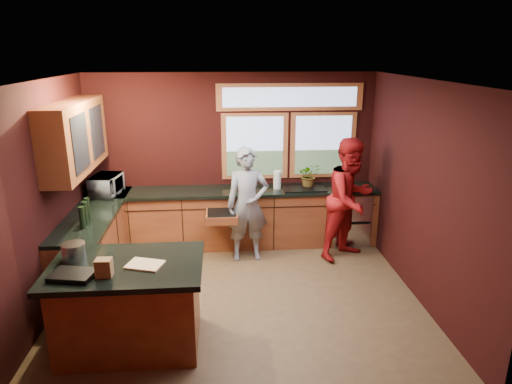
{
  "coord_description": "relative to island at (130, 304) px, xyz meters",
  "views": [
    {
      "loc": [
        -0.2,
        -5.13,
        3.03
      ],
      "look_at": [
        0.24,
        0.4,
        1.29
      ],
      "focal_mm": 32.0,
      "sensor_mm": 36.0,
      "label": 1
    }
  ],
  "objects": [
    {
      "name": "back_counter",
      "position": [
        1.38,
        2.54,
        -0.01
      ],
      "size": [
        4.5,
        0.64,
        0.93
      ],
      "color": "#5F2616",
      "rests_on": "floor"
    },
    {
      "name": "cutting_board",
      "position": [
        0.2,
        -0.05,
        0.48
      ],
      "size": [
        0.41,
        0.35,
        0.02
      ],
      "primitive_type": "cube",
      "rotation": [
        0.0,
        0.0,
        -0.31
      ],
      "color": "tan",
      "rests_on": "island"
    },
    {
      "name": "potted_plant",
      "position": [
        2.38,
        2.59,
        0.64
      ],
      "size": [
        0.34,
        0.3,
        0.38
      ],
      "primitive_type": "imported",
      "color": "#999999",
      "rests_on": "back_counter"
    },
    {
      "name": "black_tray",
      "position": [
        -0.45,
        -0.25,
        0.49
      ],
      "size": [
        0.45,
        0.35,
        0.05
      ],
      "primitive_type": "cube",
      "rotation": [
        0.0,
        0.0,
        -0.19
      ],
      "color": "black",
      "rests_on": "island"
    },
    {
      "name": "stock_pot",
      "position": [
        -0.55,
        0.15,
        0.56
      ],
      "size": [
        0.24,
        0.24,
        0.18
      ],
      "primitive_type": "cylinder",
      "color": "#B6B5BA",
      "rests_on": "island"
    },
    {
      "name": "person_grey",
      "position": [
        1.36,
        2.02,
        0.37
      ],
      "size": [
        0.64,
        0.44,
        1.7
      ],
      "primitive_type": "imported",
      "rotation": [
        0.0,
        0.0,
        0.06
      ],
      "color": "slate",
      "rests_on": "floor"
    },
    {
      "name": "person_red",
      "position": [
        2.89,
        1.97,
        0.44
      ],
      "size": [
        1.12,
        1.07,
        1.83
      ],
      "primitive_type": "imported",
      "rotation": [
        0.0,
        0.0,
        0.58
      ],
      "color": "maroon",
      "rests_on": "floor"
    },
    {
      "name": "paper_bag",
      "position": [
        -0.15,
        -0.25,
        0.56
      ],
      "size": [
        0.15,
        0.12,
        0.18
      ],
      "primitive_type": "cube",
      "rotation": [
        0.0,
        0.0,
        -0.03
      ],
      "color": "brown",
      "rests_on": "island"
    },
    {
      "name": "island",
      "position": [
        0.0,
        0.0,
        0.0
      ],
      "size": [
        1.55,
        1.05,
        0.95
      ],
      "color": "#5F2616",
      "rests_on": "floor"
    },
    {
      "name": "room_shell",
      "position": [
        0.59,
        1.17,
        1.32
      ],
      "size": [
        4.52,
        4.02,
        2.71
      ],
      "color": "black",
      "rests_on": "ground"
    },
    {
      "name": "left_counter",
      "position": [
        -0.76,
        1.69,
        -0.01
      ],
      "size": [
        0.64,
        2.3,
        0.93
      ],
      "color": "#5F2616",
      "rests_on": "floor"
    },
    {
      "name": "floor",
      "position": [
        1.19,
        0.84,
        -0.48
      ],
      "size": [
        4.5,
        4.5,
        0.0
      ],
      "primitive_type": "plane",
      "color": "brown",
      "rests_on": "ground"
    },
    {
      "name": "paper_towel",
      "position": [
        1.87,
        2.54,
        0.59
      ],
      "size": [
        0.12,
        0.12,
        0.28
      ],
      "primitive_type": "cylinder",
      "color": "silver",
      "rests_on": "back_counter"
    },
    {
      "name": "microwave",
      "position": [
        -0.73,
        2.42,
        0.6
      ],
      "size": [
        0.45,
        0.59,
        0.3
      ],
      "primitive_type": "imported",
      "rotation": [
        0.0,
        0.0,
        1.41
      ],
      "color": "#999999",
      "rests_on": "left_counter"
    }
  ]
}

